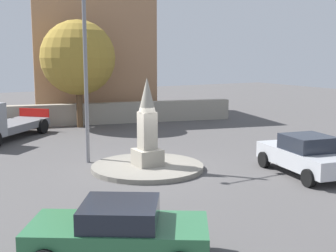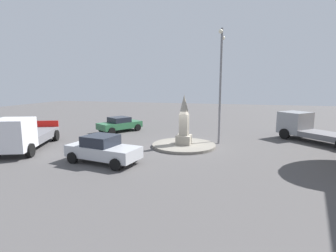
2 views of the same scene
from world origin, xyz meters
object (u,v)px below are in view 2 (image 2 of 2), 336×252
object	(u,v)px
streetlamp	(221,76)
car_silver_passing	(103,149)
monument	(184,123)
car_green_parked_left	(120,124)
truck_grey_approaching	(308,128)
truck_white_far_side	(23,135)

from	to	relation	value
streetlamp	car_silver_passing	size ratio (longest dim) A/B	1.86
streetlamp	car_silver_passing	xyz separation A→B (m)	(6.50, -5.95, -4.16)
monument	car_green_parked_left	xyz separation A→B (m)	(-4.24, -6.91, -0.97)
monument	truck_grey_approaching	world-z (taller)	monument
monument	truck_white_far_side	distance (m)	10.65
car_green_parked_left	streetlamp	bearing A→B (deg)	74.30
streetlamp	truck_grey_approaching	size ratio (longest dim) A/B	1.43
monument	streetlamp	size ratio (longest dim) A/B	0.42
car_green_parked_left	truck_white_far_side	distance (m)	8.77
monument	truck_grey_approaching	distance (m)	9.95
car_silver_passing	car_green_parked_left	world-z (taller)	car_silver_passing
monument	streetlamp	bearing A→B (deg)	125.73
truck_white_far_side	truck_grey_approaching	size ratio (longest dim) A/B	1.16
streetlamp	truck_white_far_side	distance (m)	13.94
streetlamp	truck_white_far_side	bearing A→B (deg)	-64.98
streetlamp	truck_grey_approaching	xyz separation A→B (m)	(-2.80, 6.58, -3.92)
monument	car_green_parked_left	size ratio (longest dim) A/B	0.81
truck_white_far_side	streetlamp	bearing A→B (deg)	115.02
car_silver_passing	truck_grey_approaching	world-z (taller)	truck_grey_approaching
car_silver_passing	truck_grey_approaching	size ratio (longest dim) A/B	0.77
truck_grey_approaching	car_green_parked_left	bearing A→B (deg)	-89.22
monument	streetlamp	world-z (taller)	streetlamp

